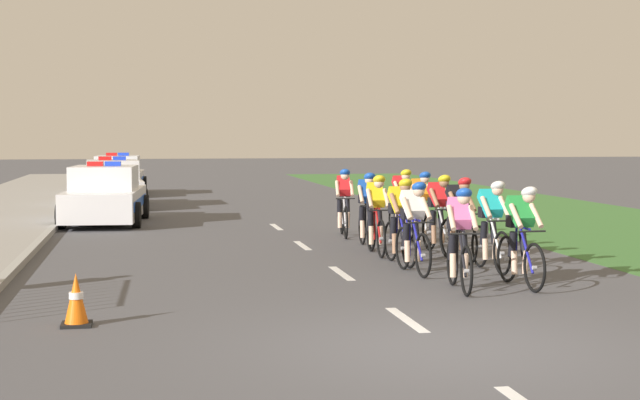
{
  "coord_description": "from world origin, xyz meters",
  "views": [
    {
      "loc": [
        -3.15,
        -9.74,
        2.29
      ],
      "look_at": [
        -0.06,
        7.22,
        1.1
      ],
      "focal_mm": 53.71,
      "sensor_mm": 36.0,
      "label": 1
    }
  ],
  "objects_px": {
    "cyclist_ninth": "(367,209)",
    "cyclist_twelfth": "(402,203)",
    "cyclist_third": "(413,226)",
    "police_car_third": "(118,177)",
    "cyclist_eighth": "(439,213)",
    "traffic_cone_near": "(76,300)",
    "cyclist_tenth": "(421,207)",
    "police_car_second": "(113,185)",
    "cyclist_fifth": "(400,220)",
    "cyclist_eleventh": "(344,202)",
    "cyclist_lead": "(460,237)",
    "police_car_nearest": "(105,197)",
    "cyclist_second": "(521,235)",
    "cyclist_seventh": "(376,214)",
    "cyclist_sixth": "(458,218)",
    "cyclist_fourth": "(491,224)"
  },
  "relations": [
    {
      "from": "cyclist_ninth",
      "to": "cyclist_twelfth",
      "type": "bearing_deg",
      "value": 53.79
    },
    {
      "from": "cyclist_third",
      "to": "police_car_third",
      "type": "relative_size",
      "value": 0.39
    },
    {
      "from": "cyclist_eighth",
      "to": "traffic_cone_near",
      "type": "distance_m",
      "value": 8.66
    },
    {
      "from": "cyclist_tenth",
      "to": "police_car_second",
      "type": "bearing_deg",
      "value": 119.87
    },
    {
      "from": "cyclist_eighth",
      "to": "cyclist_ninth",
      "type": "bearing_deg",
      "value": 132.52
    },
    {
      "from": "cyclist_fifth",
      "to": "police_car_second",
      "type": "relative_size",
      "value": 0.38
    },
    {
      "from": "cyclist_eleventh",
      "to": "traffic_cone_near",
      "type": "bearing_deg",
      "value": -119.39
    },
    {
      "from": "cyclist_lead",
      "to": "police_car_nearest",
      "type": "xyz_separation_m",
      "value": [
        -5.54,
        11.77,
        -0.11
      ]
    },
    {
      "from": "cyclist_eighth",
      "to": "cyclist_twelfth",
      "type": "distance_m",
      "value": 2.8
    },
    {
      "from": "cyclist_second",
      "to": "police_car_nearest",
      "type": "xyz_separation_m",
      "value": [
        -6.54,
        11.62,
        -0.11
      ]
    },
    {
      "from": "cyclist_seventh",
      "to": "police_car_nearest",
      "type": "bearing_deg",
      "value": 125.44
    },
    {
      "from": "cyclist_fifth",
      "to": "cyclist_seventh",
      "type": "relative_size",
      "value": 1.0
    },
    {
      "from": "cyclist_sixth",
      "to": "cyclist_twelfth",
      "type": "bearing_deg",
      "value": 89.92
    },
    {
      "from": "cyclist_fifth",
      "to": "police_car_third",
      "type": "bearing_deg",
      "value": 104.75
    },
    {
      "from": "cyclist_eighth",
      "to": "cyclist_sixth",
      "type": "bearing_deg",
      "value": -88.77
    },
    {
      "from": "cyclist_fourth",
      "to": "cyclist_fifth",
      "type": "xyz_separation_m",
      "value": [
        -1.28,
        1.07,
        0.0
      ]
    },
    {
      "from": "cyclist_third",
      "to": "traffic_cone_near",
      "type": "xyz_separation_m",
      "value": [
        -5.13,
        -3.42,
        -0.48
      ]
    },
    {
      "from": "cyclist_twelfth",
      "to": "traffic_cone_near",
      "type": "relative_size",
      "value": 2.69
    },
    {
      "from": "cyclist_eighth",
      "to": "police_car_nearest",
      "type": "relative_size",
      "value": 0.38
    },
    {
      "from": "cyclist_third",
      "to": "police_car_nearest",
      "type": "height_order",
      "value": "police_car_nearest"
    },
    {
      "from": "cyclist_eleventh",
      "to": "cyclist_twelfth",
      "type": "distance_m",
      "value": 1.3
    },
    {
      "from": "police_car_nearest",
      "to": "police_car_second",
      "type": "height_order",
      "value": "same"
    },
    {
      "from": "cyclist_lead",
      "to": "cyclist_third",
      "type": "distance_m",
      "value": 1.79
    },
    {
      "from": "cyclist_lead",
      "to": "police_car_second",
      "type": "xyz_separation_m",
      "value": [
        -5.53,
        17.35,
        -0.11
      ]
    },
    {
      "from": "cyclist_fourth",
      "to": "cyclist_tenth",
      "type": "height_order",
      "value": "same"
    },
    {
      "from": "cyclist_eighth",
      "to": "cyclist_twelfth",
      "type": "xyz_separation_m",
      "value": [
        0.03,
        2.8,
        0.0
      ]
    },
    {
      "from": "cyclist_third",
      "to": "cyclist_eleventh",
      "type": "relative_size",
      "value": 1.0
    },
    {
      "from": "traffic_cone_near",
      "to": "cyclist_tenth",
      "type": "bearing_deg",
      "value": 49.08
    },
    {
      "from": "police_car_second",
      "to": "cyclist_ninth",
      "type": "bearing_deg",
      "value": -65.48
    },
    {
      "from": "police_car_nearest",
      "to": "police_car_second",
      "type": "relative_size",
      "value": 1.01
    },
    {
      "from": "cyclist_fifth",
      "to": "cyclist_tenth",
      "type": "height_order",
      "value": "same"
    },
    {
      "from": "cyclist_tenth",
      "to": "cyclist_fourth",
      "type": "bearing_deg",
      "value": -89.23
    },
    {
      "from": "cyclist_sixth",
      "to": "police_car_second",
      "type": "relative_size",
      "value": 0.38
    },
    {
      "from": "police_car_second",
      "to": "traffic_cone_near",
      "type": "xyz_separation_m",
      "value": [
        0.2,
        -18.99,
        -0.37
      ]
    },
    {
      "from": "cyclist_third",
      "to": "cyclist_eleventh",
      "type": "xyz_separation_m",
      "value": [
        0.04,
        5.76,
        0.0
      ]
    },
    {
      "from": "cyclist_third",
      "to": "police_car_third",
      "type": "distance_m",
      "value": 22.34
    },
    {
      "from": "cyclist_third",
      "to": "cyclist_fifth",
      "type": "xyz_separation_m",
      "value": [
        0.08,
        1.11,
        0.0
      ]
    },
    {
      "from": "cyclist_fourth",
      "to": "cyclist_eighth",
      "type": "distance_m",
      "value": 2.42
    },
    {
      "from": "cyclist_lead",
      "to": "police_car_third",
      "type": "xyz_separation_m",
      "value": [
        -5.54,
        23.46,
        -0.11
      ]
    },
    {
      "from": "cyclist_tenth",
      "to": "cyclist_eleventh",
      "type": "distance_m",
      "value": 2.16
    },
    {
      "from": "cyclist_fifth",
      "to": "police_car_nearest",
      "type": "xyz_separation_m",
      "value": [
        -5.42,
        8.88,
        -0.11
      ]
    },
    {
      "from": "cyclist_second",
      "to": "police_car_second",
      "type": "distance_m",
      "value": 18.4
    },
    {
      "from": "cyclist_fourth",
      "to": "cyclist_tenth",
      "type": "relative_size",
      "value": 1.0
    },
    {
      "from": "cyclist_twelfth",
      "to": "police_car_third",
      "type": "relative_size",
      "value": 0.39
    },
    {
      "from": "cyclist_lead",
      "to": "cyclist_seventh",
      "type": "relative_size",
      "value": 1.0
    },
    {
      "from": "cyclist_eighth",
      "to": "police_car_third",
      "type": "distance_m",
      "value": 20.32
    },
    {
      "from": "cyclist_third",
      "to": "police_car_second",
      "type": "xyz_separation_m",
      "value": [
        -5.34,
        15.57,
        -0.11
      ]
    },
    {
      "from": "cyclist_lead",
      "to": "cyclist_seventh",
      "type": "bearing_deg",
      "value": 92.8
    },
    {
      "from": "cyclist_fifth",
      "to": "cyclist_eighth",
      "type": "bearing_deg",
      "value": 49.98
    },
    {
      "from": "traffic_cone_near",
      "to": "cyclist_eleventh",
      "type": "bearing_deg",
      "value": 60.61
    }
  ]
}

